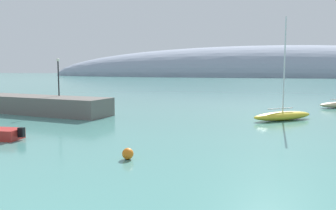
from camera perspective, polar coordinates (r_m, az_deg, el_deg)
The scene contains 5 objects.
breakwater_rocks at distance 48.00m, azimuth -23.68°, elevation 0.22°, with size 26.60×4.47×2.12m, color #66605B.
distant_ridge at distance 228.74m, azimuth 16.74°, elevation 4.52°, with size 297.95×68.55×38.45m, color #8E99AD.
sailboat_yellow_near_shore at distance 38.98m, azimuth 18.31°, elevation -1.59°, with size 7.01×5.87×10.86m.
mooring_buoy_orange at distance 21.58m, azimuth -6.62°, elevation -7.95°, with size 0.71×0.71×0.71m, color orange.
harbor_lamp_post at distance 44.70m, azimuth -17.57°, elevation 5.02°, with size 0.36×0.36×4.59m.
Camera 1 is at (6.77, -7.63, 5.61)m, focal length 37.11 mm.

